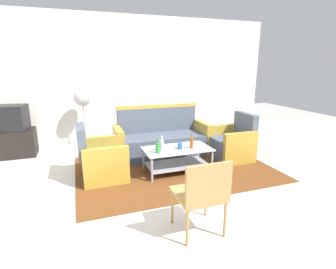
{
  "coord_description": "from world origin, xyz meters",
  "views": [
    {
      "loc": [
        -1.4,
        -3.0,
        1.73
      ],
      "look_at": [
        -0.06,
        0.8,
        0.65
      ],
      "focal_mm": 27.79,
      "sensor_mm": 36.0,
      "label": 1
    }
  ],
  "objects_px": {
    "coffee_table": "(177,156)",
    "bottle_green": "(158,148)",
    "armchair_left": "(101,161)",
    "television": "(9,118)",
    "bottle_brown": "(192,143)",
    "couch": "(161,140)",
    "armchair_right": "(232,144)",
    "bottle_clear": "(162,145)",
    "cup": "(180,146)",
    "wicker_chair": "(202,192)",
    "tv_stand": "(13,143)",
    "pedestal_fan": "(83,101)"
  },
  "relations": [
    {
      "from": "coffee_table",
      "to": "bottle_green",
      "type": "height_order",
      "value": "bottle_green"
    },
    {
      "from": "armchair_left",
      "to": "television",
      "type": "bearing_deg",
      "value": -137.32
    },
    {
      "from": "bottle_brown",
      "to": "couch",
      "type": "bearing_deg",
      "value": 103.0
    },
    {
      "from": "armchair_right",
      "to": "bottle_green",
      "type": "bearing_deg",
      "value": 103.25
    },
    {
      "from": "bottle_brown",
      "to": "bottle_clear",
      "type": "bearing_deg",
      "value": 177.03
    },
    {
      "from": "cup",
      "to": "wicker_chair",
      "type": "height_order",
      "value": "wicker_chair"
    },
    {
      "from": "couch",
      "to": "wicker_chair",
      "type": "bearing_deg",
      "value": 81.75
    },
    {
      "from": "armchair_left",
      "to": "bottle_brown",
      "type": "relative_size",
      "value": 3.41
    },
    {
      "from": "tv_stand",
      "to": "pedestal_fan",
      "type": "bearing_deg",
      "value": 2.12
    },
    {
      "from": "coffee_table",
      "to": "pedestal_fan",
      "type": "xyz_separation_m",
      "value": [
        -1.37,
        1.83,
        0.74
      ]
    },
    {
      "from": "armchair_left",
      "to": "bottle_green",
      "type": "relative_size",
      "value": 3.82
    },
    {
      "from": "armchair_right",
      "to": "tv_stand",
      "type": "distance_m",
      "value": 4.22
    },
    {
      "from": "bottle_green",
      "to": "tv_stand",
      "type": "height_order",
      "value": "bottle_green"
    },
    {
      "from": "tv_stand",
      "to": "television",
      "type": "xyz_separation_m",
      "value": [
        0.0,
        0.0,
        0.5
      ]
    },
    {
      "from": "wicker_chair",
      "to": "bottle_green",
      "type": "bearing_deg",
      "value": 89.67
    },
    {
      "from": "armchair_left",
      "to": "armchair_right",
      "type": "bearing_deg",
      "value": 91.57
    },
    {
      "from": "bottle_green",
      "to": "tv_stand",
      "type": "distance_m",
      "value": 3.03
    },
    {
      "from": "armchair_left",
      "to": "tv_stand",
      "type": "xyz_separation_m",
      "value": [
        -1.52,
        1.61,
        -0.03
      ]
    },
    {
      "from": "cup",
      "to": "coffee_table",
      "type": "bearing_deg",
      "value": 129.49
    },
    {
      "from": "armchair_right",
      "to": "coffee_table",
      "type": "xyz_separation_m",
      "value": [
        -1.21,
        -0.26,
        -0.02
      ]
    },
    {
      "from": "bottle_clear",
      "to": "pedestal_fan",
      "type": "distance_m",
      "value": 2.23
    },
    {
      "from": "coffee_table",
      "to": "pedestal_fan",
      "type": "distance_m",
      "value": 2.41
    },
    {
      "from": "armchair_left",
      "to": "wicker_chair",
      "type": "xyz_separation_m",
      "value": [
        0.83,
        -1.81,
        0.21
      ]
    },
    {
      "from": "bottle_green",
      "to": "television",
      "type": "height_order",
      "value": "television"
    },
    {
      "from": "bottle_brown",
      "to": "bottle_green",
      "type": "relative_size",
      "value": 1.12
    },
    {
      "from": "television",
      "to": "pedestal_fan",
      "type": "height_order",
      "value": "pedestal_fan"
    },
    {
      "from": "bottle_clear",
      "to": "bottle_green",
      "type": "xyz_separation_m",
      "value": [
        -0.08,
        -0.07,
        -0.01
      ]
    },
    {
      "from": "cup",
      "to": "television",
      "type": "bearing_deg",
      "value": 146.47
    },
    {
      "from": "bottle_green",
      "to": "cup",
      "type": "xyz_separation_m",
      "value": [
        0.4,
        0.07,
        -0.03
      ]
    },
    {
      "from": "coffee_table",
      "to": "tv_stand",
      "type": "distance_m",
      "value": 3.25
    },
    {
      "from": "couch",
      "to": "television",
      "type": "height_order",
      "value": "television"
    },
    {
      "from": "wicker_chair",
      "to": "coffee_table",
      "type": "bearing_deg",
      "value": 77.11
    },
    {
      "from": "cup",
      "to": "wicker_chair",
      "type": "relative_size",
      "value": 0.12
    },
    {
      "from": "armchair_left",
      "to": "armchair_right",
      "type": "height_order",
      "value": "same"
    },
    {
      "from": "television",
      "to": "armchair_right",
      "type": "bearing_deg",
      "value": 167.96
    },
    {
      "from": "armchair_left",
      "to": "bottle_brown",
      "type": "bearing_deg",
      "value": 79.95
    },
    {
      "from": "bottle_brown",
      "to": "pedestal_fan",
      "type": "relative_size",
      "value": 0.2
    },
    {
      "from": "armchair_right",
      "to": "tv_stand",
      "type": "xyz_separation_m",
      "value": [
        -3.93,
        1.52,
        -0.03
      ]
    },
    {
      "from": "bottle_green",
      "to": "wicker_chair",
      "type": "xyz_separation_m",
      "value": [
        -0.01,
        -1.53,
        0.0
      ]
    },
    {
      "from": "armchair_right",
      "to": "cup",
      "type": "xyz_separation_m",
      "value": [
        -1.18,
        -0.3,
        0.17
      ]
    },
    {
      "from": "pedestal_fan",
      "to": "tv_stand",
      "type": "bearing_deg",
      "value": -177.88
    },
    {
      "from": "bottle_brown",
      "to": "pedestal_fan",
      "type": "xyz_separation_m",
      "value": [
        -1.6,
        1.9,
        0.51
      ]
    },
    {
      "from": "pedestal_fan",
      "to": "wicker_chair",
      "type": "bearing_deg",
      "value": -73.9
    },
    {
      "from": "bottle_brown",
      "to": "armchair_right",
      "type": "bearing_deg",
      "value": 18.4
    },
    {
      "from": "bottle_green",
      "to": "pedestal_fan",
      "type": "height_order",
      "value": "pedestal_fan"
    },
    {
      "from": "bottle_clear",
      "to": "pedestal_fan",
      "type": "bearing_deg",
      "value": 120.18
    },
    {
      "from": "couch",
      "to": "pedestal_fan",
      "type": "distance_m",
      "value": 1.83
    },
    {
      "from": "armchair_left",
      "to": "pedestal_fan",
      "type": "xyz_separation_m",
      "value": [
        -0.17,
        1.66,
        0.73
      ]
    },
    {
      "from": "bottle_brown",
      "to": "coffee_table",
      "type": "bearing_deg",
      "value": 163.04
    },
    {
      "from": "bottle_clear",
      "to": "cup",
      "type": "height_order",
      "value": "bottle_clear"
    }
  ]
}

